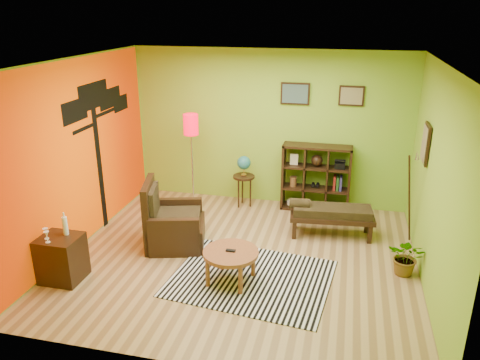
% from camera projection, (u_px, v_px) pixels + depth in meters
% --- Properties ---
extents(ground, '(5.00, 5.00, 0.00)m').
position_uv_depth(ground, '(241.00, 258.00, 6.85)').
color(ground, tan).
rests_on(ground, ground).
extents(room_shell, '(5.04, 4.54, 2.82)m').
position_uv_depth(room_shell, '(234.00, 139.00, 6.26)').
color(room_shell, '#84B82D').
rests_on(room_shell, ground).
extents(zebra_rug, '(2.25, 1.86, 0.01)m').
position_uv_depth(zebra_rug, '(251.00, 278.00, 6.34)').
color(zebra_rug, silver).
rests_on(zebra_rug, ground).
extents(coffee_table, '(0.74, 0.74, 0.47)m').
position_uv_depth(coffee_table, '(231.00, 255.00, 6.14)').
color(coffee_table, brown).
rests_on(coffee_table, ground).
extents(armchair, '(1.04, 1.03, 1.04)m').
position_uv_depth(armchair, '(172.00, 226.00, 7.15)').
color(armchair, black).
rests_on(armchair, ground).
extents(side_cabinet, '(0.53, 0.48, 0.94)m').
position_uv_depth(side_cabinet, '(62.00, 258.00, 6.22)').
color(side_cabinet, black).
rests_on(side_cabinet, ground).
extents(floor_lamp, '(0.26, 0.26, 1.75)m').
position_uv_depth(floor_lamp, '(191.00, 133.00, 8.04)').
color(floor_lamp, silver).
rests_on(floor_lamp, ground).
extents(globe_table, '(0.39, 0.39, 0.96)m').
position_uv_depth(globe_table, '(244.00, 169.00, 8.41)').
color(globe_table, black).
rests_on(globe_table, ground).
extents(cube_shelf, '(1.20, 0.35, 1.20)m').
position_uv_depth(cube_shelf, '(317.00, 178.00, 8.30)').
color(cube_shelf, black).
rests_on(cube_shelf, ground).
extents(bench, '(1.36, 0.60, 0.61)m').
position_uv_depth(bench, '(330.00, 213.00, 7.40)').
color(bench, black).
rests_on(bench, ground).
extents(potted_plant, '(0.60, 0.64, 0.42)m').
position_uv_depth(potted_plant, '(406.00, 261.00, 6.37)').
color(potted_plant, '#26661E').
rests_on(potted_plant, ground).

